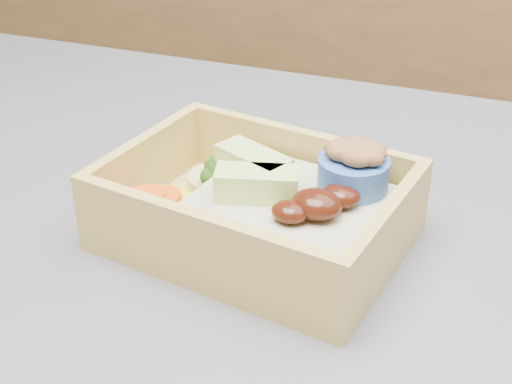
% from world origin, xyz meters
% --- Properties ---
extents(bento_box, '(0.21, 0.17, 0.07)m').
position_xyz_m(bento_box, '(0.07, 0.01, 0.94)').
color(bento_box, tan).
rests_on(bento_box, island).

